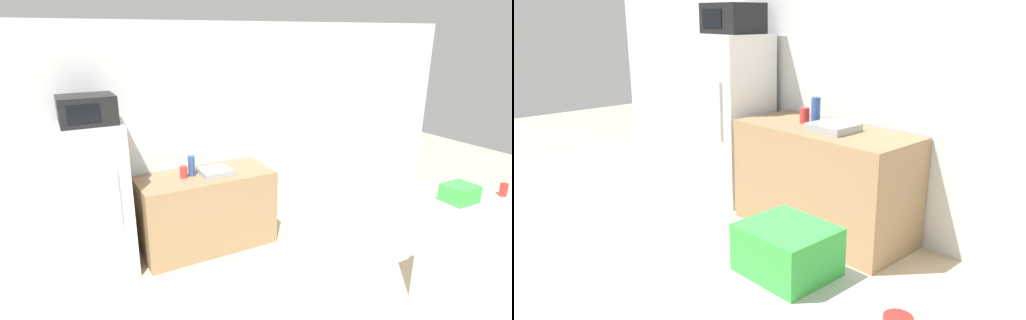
# 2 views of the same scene
# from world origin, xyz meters

# --- Properties ---
(wall_back) EXTENTS (8.00, 0.06, 2.60)m
(wall_back) POSITION_xyz_m (0.00, 3.36, 1.30)
(wall_back) COLOR silver
(wall_back) RESTS_ON ground_plane
(refrigerator) EXTENTS (0.59, 0.60, 1.63)m
(refrigerator) POSITION_xyz_m (-1.22, 2.98, 0.82)
(refrigerator) COLOR silver
(refrigerator) RESTS_ON ground_plane
(microwave) EXTENTS (0.51, 0.42, 0.28)m
(microwave) POSITION_xyz_m (-1.22, 2.98, 1.77)
(microwave) COLOR black
(microwave) RESTS_ON refrigerator
(counter) EXTENTS (1.55, 0.68, 0.91)m
(counter) POSITION_xyz_m (-0.05, 2.98, 0.46)
(counter) COLOR #937551
(counter) RESTS_ON ground_plane
(sink_basin) EXTENTS (0.35, 0.32, 0.06)m
(sink_basin) POSITION_xyz_m (0.06, 2.95, 0.94)
(sink_basin) COLOR #9EA3A8
(sink_basin) RESTS_ON counter
(bottle_tall) EXTENTS (0.08, 0.08, 0.23)m
(bottle_tall) POSITION_xyz_m (-0.19, 3.03, 1.03)
(bottle_tall) COLOR #2D4C8C
(bottle_tall) RESTS_ON counter
(bottle_short) EXTENTS (0.08, 0.08, 0.13)m
(bottle_short) POSITION_xyz_m (-0.30, 3.00, 0.98)
(bottle_short) COLOR red
(bottle_short) RESTS_ON counter
(shelf_cabinet) EXTENTS (0.83, 0.36, 1.03)m
(shelf_cabinet) POSITION_xyz_m (1.72, 0.92, 0.51)
(shelf_cabinet) COLOR silver
(shelf_cabinet) RESTS_ON ground_plane
(basket) EXTENTS (0.27, 0.24, 0.16)m
(basket) POSITION_xyz_m (1.57, 0.93, 1.10)
(basket) COLOR green
(basket) RESTS_ON shelf_cabinet
(jar) EXTENTS (0.07, 0.07, 0.12)m
(jar) POSITION_xyz_m (2.05, 0.82, 1.09)
(jar) COLOR red
(jar) RESTS_ON shelf_cabinet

